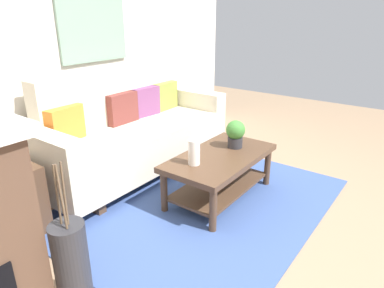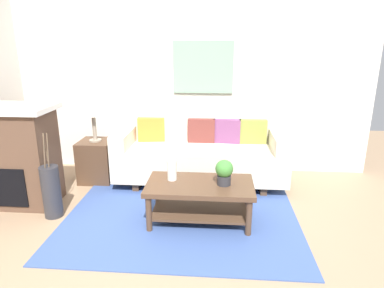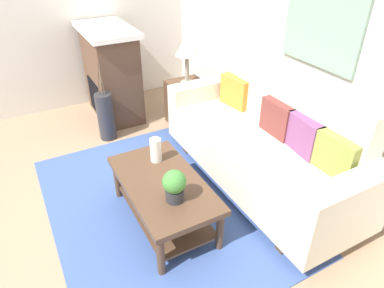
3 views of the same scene
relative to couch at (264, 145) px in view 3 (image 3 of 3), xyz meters
The scene contains 20 objects.
ground_plane 1.56m from the couch, 95.79° to the right, with size 8.99×8.99×0.00m, color #9E7F60.
wall_back 1.08m from the couch, 105.77° to the left, with size 4.99×0.10×2.70m, color silver.
wall_left 3.02m from the couch, 159.57° to the right, with size 0.10×4.98×2.70m, color silver.
area_rug 1.09m from the couch, 98.65° to the right, with size 2.48×1.94×0.01m, color #3D5693.
couch is the anchor object (origin of this frame).
throw_pillow_orange 0.74m from the couch, 169.57° to the left, with size 0.36×0.12×0.32m, color orange.
throw_pillow_maroon 0.28m from the couch, 90.00° to the left, with size 0.36×0.12×0.32m, color brown.
throw_pillow_plum 0.44m from the couch, 20.21° to the left, with size 0.36×0.12×0.32m, color #7A4270.
throw_pillow_olive 0.74m from the couch, 10.43° to the left, with size 0.36×0.12×0.32m, color olive.
coffee_table 1.08m from the couch, 87.37° to the right, with size 1.10×0.60×0.43m.
tabletop_vase 1.03m from the couch, 104.01° to the right, with size 0.10×0.10×0.22m, color white.
potted_plant_tabletop 1.13m from the couch, 74.75° to the right, with size 0.18×0.18×0.26m.
side_table 1.41m from the couch, behind, with size 0.44×0.44×0.56m, color #513826.
table_lamp 1.51m from the couch, behind, with size 0.28×0.28×0.57m.
fireplace 2.25m from the couch, 158.86° to the right, with size 1.02×0.58×1.16m.
floor_vase 1.89m from the couch, 144.72° to the right, with size 0.20×0.20×0.57m, color #2D2D33.
floor_vase_branch_a 1.90m from the couch, 144.37° to the right, with size 0.01×0.01×0.36m, color brown.
floor_vase_branch_b 1.91m from the couch, 145.33° to the right, with size 0.01×0.01×0.36m, color brown.
floor_vase_branch_c 1.93m from the couch, 144.46° to the right, with size 0.01×0.01×0.36m, color brown.
framed_painting 1.16m from the couch, 90.00° to the left, with size 0.83×0.03×0.70m, color gray.
Camera 3 is at (2.25, -0.41, 2.19)m, focal length 32.27 mm.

